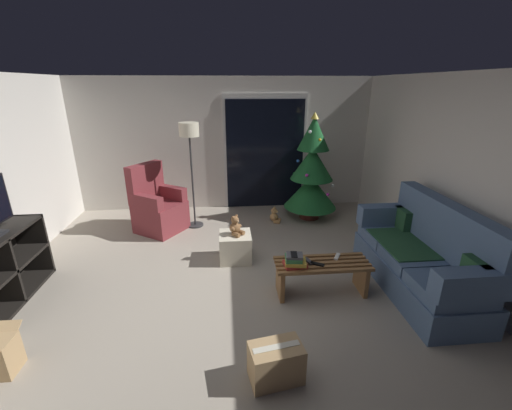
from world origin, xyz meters
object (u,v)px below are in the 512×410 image
object	(u,v)px
remote_graphite	(309,261)
christmas_tree	(312,173)
book_stack	(295,261)
armchair	(158,208)
couch	(422,259)
coffee_table	(322,272)
remote_black	(317,264)
remote_white	(337,256)
teddy_bear_honey_by_tree	(275,216)
ottoman	(235,247)
cardboard_box_taped_mid_floor	(276,363)
floor_lamp	(190,140)
cell_phone	(294,254)
teddy_bear_chestnut	(236,227)

from	to	relation	value
remote_graphite	christmas_tree	xyz separation A→B (m)	(0.60, 2.32, 0.43)
remote_graphite	book_stack	distance (m)	0.21
christmas_tree	armchair	size ratio (longest dim) A/B	1.70
couch	christmas_tree	distance (m)	2.52
coffee_table	christmas_tree	size ratio (longest dim) A/B	0.57
remote_black	christmas_tree	size ratio (longest dim) A/B	0.08
remote_white	teddy_bear_honey_by_tree	xyz separation A→B (m)	(-0.45, 2.08, -0.30)
remote_graphite	armchair	world-z (taller)	armchair
teddy_bear_honey_by_tree	couch	bearing A→B (deg)	-56.41
couch	ottoman	world-z (taller)	couch
remote_graphite	cardboard_box_taped_mid_floor	world-z (taller)	remote_graphite
remote_white	teddy_bear_honey_by_tree	size ratio (longest dim) A/B	0.55
christmas_tree	floor_lamp	world-z (taller)	christmas_tree
cell_phone	cardboard_box_taped_mid_floor	distance (m)	1.23
coffee_table	floor_lamp	distance (m)	2.99
couch	cell_phone	bearing A→B (deg)	-177.69
floor_lamp	coffee_table	bearing A→B (deg)	-52.48
remote_black	remote_graphite	size ratio (longest dim) A/B	1.00
ottoman	book_stack	bearing A→B (deg)	-56.00
remote_white	christmas_tree	distance (m)	2.30
cell_phone	ottoman	distance (m)	1.21
book_stack	cardboard_box_taped_mid_floor	size ratio (longest dim) A/B	0.56
cell_phone	teddy_bear_chestnut	distance (m)	1.15
coffee_table	christmas_tree	distance (m)	2.45
book_stack	teddy_bear_honey_by_tree	distance (m)	2.27
book_stack	teddy_bear_honey_by_tree	size ratio (longest dim) A/B	0.93
ottoman	teddy_bear_chestnut	xyz separation A→B (m)	(0.01, -0.01, 0.32)
couch	remote_black	xyz separation A→B (m)	(-1.29, -0.05, 0.02)
coffee_table	remote_black	size ratio (longest dim) A/B	7.05
cell_phone	floor_lamp	xyz separation A→B (m)	(-1.30, 2.23, 0.94)
remote_white	couch	bearing A→B (deg)	-155.29
remote_white	cardboard_box_taped_mid_floor	world-z (taller)	remote_white
remote_black	armchair	xyz separation A→B (m)	(-2.18, 2.10, -0.02)
book_stack	cell_phone	distance (m)	0.09
remote_white	cell_phone	xyz separation A→B (m)	(-0.56, -0.17, 0.15)
remote_graphite	armchair	distance (m)	2.91
remote_graphite	teddy_bear_chestnut	world-z (taller)	teddy_bear_chestnut
remote_graphite	cell_phone	distance (m)	0.26
remote_graphite	armchair	size ratio (longest dim) A/B	0.14
remote_graphite	christmas_tree	world-z (taller)	christmas_tree
teddy_bear_chestnut	teddy_bear_honey_by_tree	distance (m)	1.54
floor_lamp	couch	bearing A→B (deg)	-37.06
floor_lamp	cell_phone	bearing A→B (deg)	-59.76
floor_lamp	christmas_tree	bearing A→B (deg)	5.04
teddy_bear_chestnut	christmas_tree	bearing A→B (deg)	45.77
armchair	remote_graphite	bearing A→B (deg)	-44.00
remote_white	teddy_bear_chestnut	xyz separation A→B (m)	(-1.18, 0.79, 0.09)
couch	ottoman	bearing A→B (deg)	157.62
remote_graphite	floor_lamp	xyz separation A→B (m)	(-1.50, 2.14, 1.09)
remote_white	cell_phone	world-z (taller)	cell_phone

